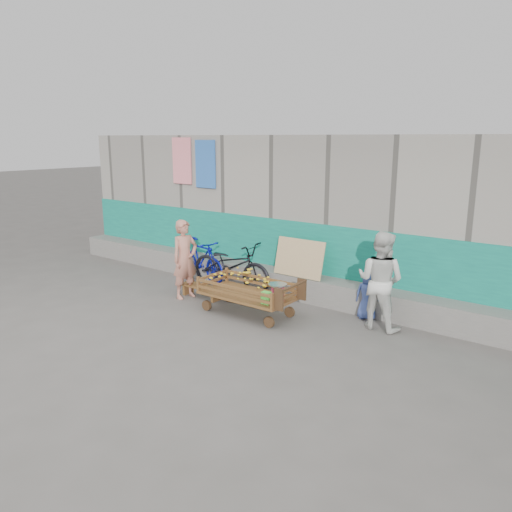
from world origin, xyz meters
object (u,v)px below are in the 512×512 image
Objects in this scene: vendor_man at (185,259)px; bicycle_blue at (201,260)px; woman at (380,280)px; child at (368,295)px; banana_cart at (246,285)px; bench at (202,289)px; bicycle_dark at (231,265)px.

vendor_man is 1.17m from bicycle_blue.
woman is 0.54m from child.
banana_cart is 2.23m from bicycle_blue.
vendor_man reaches higher than child.
banana_cart is at bearing -9.02° from bench.
woman is (2.08, 0.75, 0.27)m from banana_cart.
child reaches higher than banana_cart.
child is 2.90m from bicycle_dark.
banana_cart is 1.13× the size of woman.
bicycle_dark is at bearing 83.67° from bench.
woman is at bearing 9.65° from bench.
child is (2.98, 0.82, 0.25)m from bench.
vendor_man reaches higher than banana_cart.
banana_cart is 1.47m from vendor_man.
vendor_man reaches higher than bicycle_blue.
bicycle_blue is at bearing 82.87° from bicycle_dark.
woman is at bearing 19.88° from banana_cart.
bicycle_blue reaches higher than child.
vendor_man is (-0.24, -0.18, 0.58)m from bench.
bicycle_dark is (-3.21, 0.20, -0.30)m from woman.
woman is (3.53, 0.74, 0.04)m from vendor_man.
bicycle_blue is at bearing 133.63° from bench.
vendor_man reaches higher than bicycle_dark.
bench is 1.09× the size of child.
bench is 1.16m from bicycle_blue.
bicycle_dark is 1.21× the size of bicycle_blue.
banana_cart is 1.19× the size of vendor_man.
banana_cart is at bearing -133.77° from bicycle_dark.
bicycle_dark is (0.33, 0.94, -0.26)m from vendor_man.
woman is at bearing -97.14° from bicycle_dark.
child is at bearing -92.45° from bicycle_dark.
bench is at bearing 6.12° from child.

